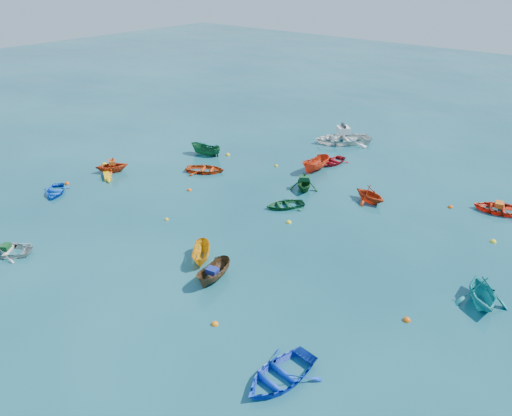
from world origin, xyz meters
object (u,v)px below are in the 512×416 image
Objects in this scene: dinghy_white_near at (6,253)px; kayak_yellow at (107,175)px; motorboat_white at (342,143)px; dinghy_blue_se at (280,380)px; dinghy_blue_sw at (55,193)px.

kayak_yellow is at bearing 170.60° from dinghy_white_near.
motorboat_white is at bearing 0.60° from kayak_yellow.
motorboat_white is (-13.04, 26.83, 0.00)m from dinghy_blue_se.
dinghy_white_near is at bearing -123.56° from kayak_yellow.
kayak_yellow is 0.69× the size of motorboat_white.
dinghy_blue_sw is at bearing -148.99° from kayak_yellow.
kayak_yellow is (-5.35, 10.79, 0.00)m from dinghy_white_near.
motorboat_white reaches higher than dinghy_white_near.
dinghy_blue_se is (18.14, 2.44, 0.00)m from dinghy_white_near.
motorboat_white reaches higher than kayak_yellow.
dinghy_blue_se is at bearing -19.81° from motorboat_white.
dinghy_blue_sw is 0.75× the size of dinghy_blue_se.
dinghy_blue_sw is 4.49m from kayak_yellow.
dinghy_blue_sw is at bearing -70.03° from motorboat_white.
motorboat_white is at bearing 134.36° from dinghy_white_near.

